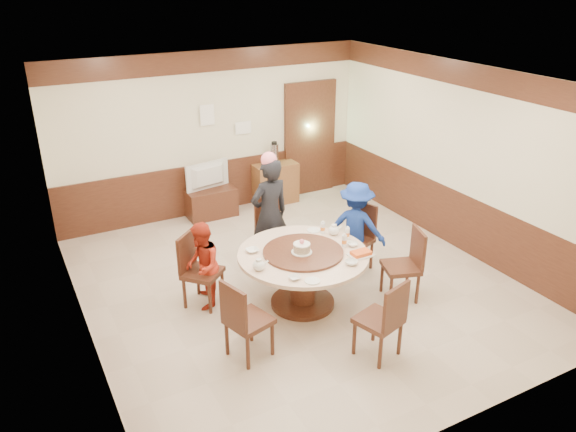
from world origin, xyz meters
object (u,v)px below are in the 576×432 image
person_blue (356,227)px  tv_stand (211,203)px  birthday_cake (302,248)px  person_red (202,266)px  person_standing (270,215)px  shrimp_platter (361,254)px  banquet_table (303,268)px  television (210,176)px  thermos (274,154)px  side_cabinet (275,183)px

person_blue → tv_stand: bearing=-20.1°
birthday_cake → person_red: bearing=150.3°
person_standing → person_red: size_ratio=1.45×
tv_stand → shrimp_platter: bearing=-80.6°
banquet_table → television: 3.24m
thermos → person_red: bearing=-131.8°
banquet_table → shrimp_platter: 0.76m
person_blue → person_standing: bearing=16.8°
person_blue → television: 2.98m
person_red → thermos: size_ratio=3.02×
person_red → thermos: 3.59m
banquet_table → thermos: thermos is taller
television → side_cabinet: television is taller
person_red → tv_stand: 2.88m
person_standing → television: bearing=-94.5°
banquet_table → birthday_cake: birthday_cake is taller
banquet_table → tv_stand: (-0.01, 3.23, -0.28)m
person_standing → birthday_cake: bearing=77.2°
person_red → side_cabinet: (2.40, 2.66, -0.20)m
tv_stand → person_red: bearing=-113.1°
birthday_cake → side_cabinet: birthday_cake is taller
shrimp_platter → banquet_table: bearing=145.9°
tv_stand → person_blue: bearing=-67.6°
person_red → side_cabinet: person_red is taller
person_standing → side_cabinet: person_standing is taller
person_blue → shrimp_platter: person_blue is taller
television → shrimp_platter: bearing=88.9°
shrimp_platter → television: bearing=99.4°
person_blue → birthday_cake: person_blue is taller
thermos → banquet_table: bearing=-111.0°
person_red → birthday_cake: size_ratio=4.39×
person_red → shrimp_platter: 2.00m
person_blue → thermos: 2.80m
shrimp_platter → side_cabinet: (0.68, 3.66, -0.40)m
banquet_table → person_red: person_red is taller
birthday_cake → television: size_ratio=0.32×
side_cabinet → thermos: (-0.02, 0.00, 0.56)m
person_standing → shrimp_platter: person_standing is taller
banquet_table → person_standing: 1.14m
person_blue → thermos: bearing=-45.1°
person_blue → television: person_blue is taller
tv_stand → side_cabinet: 1.28m
person_standing → side_cabinet: (1.19, 2.16, -0.46)m
person_blue → tv_stand: 3.00m
television → thermos: size_ratio=2.16×
tv_stand → television: television is taller
person_blue → birthday_cake: 1.28m
birthday_cake → thermos: thermos is taller
banquet_table → side_cabinet: 3.50m
person_blue → television: (-1.13, 2.75, 0.07)m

